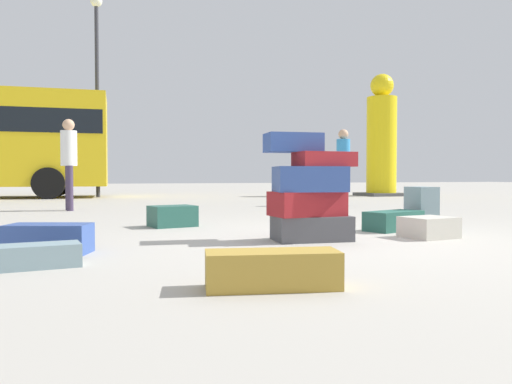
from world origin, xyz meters
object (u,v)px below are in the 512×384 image
Objects in this scene: suitcase_tower at (309,193)px; lamp_post at (97,66)px; suitcase_teal_upright_blue at (172,216)px; suitcase_teal_behind_tower at (394,221)px; person_tourist_with_camera at (69,156)px; suitcase_slate_foreground_near at (35,256)px; suitcase_cream_foreground_far at (429,227)px; suitcase_tan_right_side at (272,270)px; suitcase_navy_left_side at (49,239)px; yellow_dummy_statue at (382,142)px; person_bearded_onlooker at (343,160)px; suitcase_slate_white_trunk at (421,207)px.

suitcase_tower is 12.25m from lamp_post.
suitcase_teal_upright_blue is 10.52m from lamp_post.
person_tourist_with_camera is at bearing 108.00° from suitcase_teal_behind_tower.
suitcase_slate_foreground_near is 6.29m from person_tourist_with_camera.
suitcase_cream_foreground_far is 6.87m from person_tourist_with_camera.
suitcase_tower is at bearing 163.27° from suitcase_cream_foreground_far.
suitcase_tan_right_side is 0.45× the size of person_tourist_with_camera.
suitcase_navy_left_side is at bearing 137.55° from suitcase_tan_right_side.
suitcase_tower is 6.03m from person_tourist_with_camera.
suitcase_slate_foreground_near is 1.80m from suitcase_tan_right_side.
yellow_dummy_statue is at bearing 31.03° from suitcase_teal_upright_blue.
person_bearded_onlooker is 5.72m from person_tourist_with_camera.
suitcase_teal_behind_tower is (3.80, 0.64, -0.01)m from suitcase_navy_left_side.
person_tourist_with_camera is at bearing 115.27° from suitcase_cream_foreground_far.
suitcase_teal_upright_blue is at bearing 131.39° from suitcase_cream_foreground_far.
suitcase_teal_upright_blue reaches higher than suitcase_teal_behind_tower.
suitcase_slate_foreground_near is at bearing 179.90° from suitcase_cream_foreground_far.
suitcase_teal_upright_blue is (-0.01, 3.74, 0.03)m from suitcase_tan_right_side.
yellow_dummy_statue is (9.51, 10.55, 1.70)m from suitcase_slate_foreground_near.
suitcase_cream_foreground_far is at bearing 17.30° from suitcase_navy_left_side.
suitcase_slate_foreground_near is 0.66m from suitcase_navy_left_side.
suitcase_slate_foreground_near is at bearing -75.20° from suitcase_navy_left_side.
yellow_dummy_statue reaches higher than suitcase_slate_foreground_near.
suitcase_navy_left_side reaches higher than suitcase_tan_right_side.
suitcase_tan_right_side is (-1.09, -1.91, -0.37)m from suitcase_tower.
person_bearded_onlooker is at bearing 79.74° from person_tourist_with_camera.
person_tourist_with_camera reaches higher than suitcase_slate_white_trunk.
suitcase_teal_upright_blue is (-1.10, 1.83, -0.35)m from suitcase_tower.
suitcase_navy_left_side is 7.87m from person_bearded_onlooker.
suitcase_navy_left_side is (-3.74, 0.08, 0.01)m from suitcase_cream_foreground_far.
suitcase_teal_behind_tower is (3.84, 1.30, 0.03)m from suitcase_slate_foreground_near.
suitcase_teal_upright_blue reaches higher than suitcase_navy_left_side.
person_bearded_onlooker is (1.91, 5.48, 0.90)m from suitcase_cream_foreground_far.
yellow_dummy_statue is at bearing 66.05° from suitcase_tan_right_side.
suitcase_cream_foreground_far is 1.13m from suitcase_slate_white_trunk.
person_bearded_onlooker reaches higher than suitcase_slate_foreground_near.
suitcase_slate_foreground_near is at bearing -132.04° from yellow_dummy_statue.
yellow_dummy_statue is at bearing 64.77° from suitcase_navy_left_side.
suitcase_slate_foreground_near is at bearing -92.61° from lamp_post.
suitcase_tower is at bearing -178.39° from suitcase_teal_behind_tower.
suitcase_slate_white_trunk reaches higher than suitcase_cream_foreground_far.
suitcase_teal_upright_blue is at bearing 73.89° from suitcase_navy_left_side.
suitcase_cream_foreground_far is 0.13× the size of yellow_dummy_statue.
suitcase_tan_right_side is 8.44m from person_bearded_onlooker.
suitcase_tower is at bearing 71.07° from suitcase_tan_right_side.
person_bearded_onlooker reaches higher than suitcase_slate_white_trunk.
suitcase_navy_left_side is (0.04, 0.66, 0.04)m from suitcase_slate_foreground_near.
suitcase_slate_foreground_near is 0.79× the size of suitcase_tan_right_side.
suitcase_tan_right_side reaches higher than suitcase_slate_foreground_near.
suitcase_slate_foreground_near is at bearing 178.60° from suitcase_teal_behind_tower.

